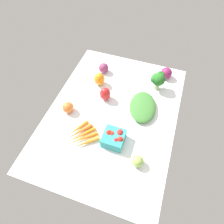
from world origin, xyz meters
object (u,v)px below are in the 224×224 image
(berry_basket, at_px, (114,138))
(leafy_greens_clump, at_px, (143,107))
(carrot_bunch, at_px, (81,135))
(broccoli_head, at_px, (158,79))
(bell_pepper_red, at_px, (105,94))
(red_onion_near_basket, at_px, (166,73))
(red_onion_center, at_px, (104,68))
(bell_pepper_orange, at_px, (99,79))
(heirloom_tomato_orange, at_px, (68,108))
(heirloom_tomato_green, at_px, (138,161))

(berry_basket, relative_size, leafy_greens_clump, 0.48)
(berry_basket, bearing_deg, carrot_bunch, -79.94)
(broccoli_head, bearing_deg, leafy_greens_clump, -12.09)
(bell_pepper_red, height_order, red_onion_near_basket, bell_pepper_red)
(red_onion_center, bearing_deg, bell_pepper_red, 22.50)
(leafy_greens_clump, relative_size, broccoli_head, 1.92)
(bell_pepper_red, height_order, broccoli_head, broccoli_head)
(red_onion_near_basket, bearing_deg, broccoli_head, -19.41)
(red_onion_near_basket, xyz_separation_m, leafy_greens_clump, (0.32, -0.09, -0.02))
(red_onion_center, height_order, bell_pepper_orange, bell_pepper_orange)
(berry_basket, distance_m, heirloom_tomato_orange, 0.34)
(bell_pepper_red, xyz_separation_m, berry_basket, (0.27, 0.15, -0.01))
(bell_pepper_red, distance_m, heirloom_tomato_orange, 0.24)
(red_onion_near_basket, relative_size, berry_basket, 0.66)
(heirloom_tomato_green, height_order, bell_pepper_orange, bell_pepper_orange)
(red_onion_near_basket, bearing_deg, bell_pepper_red, -46.14)
(red_onion_center, relative_size, bell_pepper_red, 0.75)
(bell_pepper_orange, xyz_separation_m, broccoli_head, (-0.09, 0.37, 0.04))
(carrot_bunch, distance_m, heirloom_tomato_orange, 0.20)
(bell_pepper_orange, distance_m, carrot_bunch, 0.41)
(red_onion_center, bearing_deg, carrot_bunch, 6.78)
(heirloom_tomato_green, distance_m, red_onion_near_basket, 0.67)
(leafy_greens_clump, bearing_deg, heirloom_tomato_orange, -69.25)
(carrot_bunch, distance_m, broccoli_head, 0.60)
(red_onion_center, distance_m, carrot_bunch, 0.54)
(berry_basket, distance_m, carrot_bunch, 0.19)
(red_onion_near_basket, distance_m, berry_basket, 0.61)
(heirloom_tomato_green, relative_size, heirloom_tomato_orange, 0.90)
(red_onion_near_basket, height_order, leafy_greens_clump, red_onion_near_basket)
(heirloom_tomato_green, bearing_deg, heirloom_tomato_orange, -111.59)
(broccoli_head, bearing_deg, red_onion_near_basket, 160.59)
(bell_pepper_orange, distance_m, leafy_greens_clump, 0.34)
(heirloom_tomato_green, xyz_separation_m, red_onion_near_basket, (-0.67, 0.03, 0.01))
(bell_pepper_red, height_order, bell_pepper_orange, bell_pepper_red)
(bell_pepper_orange, height_order, leafy_greens_clump, bell_pepper_orange)
(red_onion_center, bearing_deg, leafy_greens_clump, 55.47)
(red_onion_near_basket, xyz_separation_m, bell_pepper_orange, (0.21, -0.41, 0.01))
(heirloom_tomato_orange, bearing_deg, berry_basket, 72.08)
(bell_pepper_red, distance_m, carrot_bunch, 0.30)
(bell_pepper_orange, height_order, carrot_bunch, bell_pepper_orange)
(leafy_greens_clump, xyz_separation_m, broccoli_head, (-0.20, 0.04, 0.06))
(red_onion_near_basket, height_order, heirloom_tomato_orange, red_onion_near_basket)
(heirloom_tomato_green, bearing_deg, leafy_greens_clump, -170.37)
(red_onion_center, distance_m, leafy_greens_clump, 0.41)
(red_onion_center, relative_size, heirloom_tomato_orange, 1.00)
(carrot_bunch, bearing_deg, red_onion_center, -173.22)
(red_onion_center, relative_size, broccoli_head, 0.55)
(berry_basket, xyz_separation_m, leafy_greens_clump, (-0.27, 0.10, -0.01))
(bell_pepper_red, xyz_separation_m, leafy_greens_clump, (0.00, 0.24, -0.02))
(carrot_bunch, bearing_deg, broccoli_head, 147.34)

